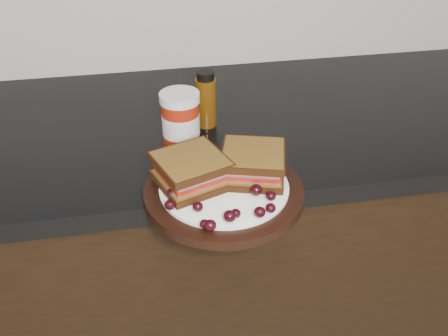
# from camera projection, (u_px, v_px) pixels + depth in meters

# --- Properties ---
(base_cabinets) EXTENTS (3.96, 0.58, 0.86)m
(base_cabinets) POSITION_uv_depth(u_px,v_px,m) (161.00, 275.00, 1.36)
(base_cabinets) COLOR black
(base_cabinets) RESTS_ON ground_plane
(countertop) EXTENTS (3.98, 0.60, 0.04)m
(countertop) POSITION_uv_depth(u_px,v_px,m) (146.00, 132.00, 1.11)
(countertop) COLOR black
(countertop) RESTS_ON base_cabinets
(plate) EXTENTS (0.28, 0.28, 0.02)m
(plate) POSITION_uv_depth(u_px,v_px,m) (224.00, 192.00, 0.87)
(plate) COLOR black
(plate) RESTS_ON countertop
(sandwich_left) EXTENTS (0.14, 0.14, 0.05)m
(sandwich_left) POSITION_uv_depth(u_px,v_px,m) (191.00, 171.00, 0.86)
(sandwich_left) COLOR brown
(sandwich_left) RESTS_ON plate
(sandwich_right) EXTENTS (0.14, 0.14, 0.05)m
(sandwich_right) POSITION_uv_depth(u_px,v_px,m) (253.00, 164.00, 0.88)
(sandwich_right) COLOR brown
(sandwich_right) RESTS_ON plate
(grape_0) EXTENTS (0.02, 0.02, 0.02)m
(grape_0) POSITION_uv_depth(u_px,v_px,m) (170.00, 205.00, 0.81)
(grape_0) COLOR black
(grape_0) RESTS_ON plate
(grape_1) EXTENTS (0.02, 0.02, 0.02)m
(grape_1) POSITION_uv_depth(u_px,v_px,m) (198.00, 207.00, 0.80)
(grape_1) COLOR black
(grape_1) RESTS_ON plate
(grape_2) EXTENTS (0.02, 0.02, 0.01)m
(grape_2) POSITION_uv_depth(u_px,v_px,m) (205.00, 224.00, 0.77)
(grape_2) COLOR black
(grape_2) RESTS_ON plate
(grape_3) EXTENTS (0.02, 0.02, 0.02)m
(grape_3) POSITION_uv_depth(u_px,v_px,m) (210.00, 225.00, 0.76)
(grape_3) COLOR black
(grape_3) RESTS_ON plate
(grape_4) EXTENTS (0.02, 0.02, 0.02)m
(grape_4) POSITION_uv_depth(u_px,v_px,m) (230.00, 216.00, 0.78)
(grape_4) COLOR black
(grape_4) RESTS_ON plate
(grape_5) EXTENTS (0.02, 0.02, 0.02)m
(grape_5) POSITION_uv_depth(u_px,v_px,m) (236.00, 213.00, 0.79)
(grape_5) COLOR black
(grape_5) RESTS_ON plate
(grape_6) EXTENTS (0.02, 0.02, 0.02)m
(grape_6) POSITION_uv_depth(u_px,v_px,m) (260.00, 212.00, 0.79)
(grape_6) COLOR black
(grape_6) RESTS_ON plate
(grape_7) EXTENTS (0.02, 0.02, 0.02)m
(grape_7) POSITION_uv_depth(u_px,v_px,m) (271.00, 208.00, 0.80)
(grape_7) COLOR black
(grape_7) RESTS_ON plate
(grape_8) EXTENTS (0.02, 0.02, 0.02)m
(grape_8) POSITION_uv_depth(u_px,v_px,m) (271.00, 196.00, 0.83)
(grape_8) COLOR black
(grape_8) RESTS_ON plate
(grape_9) EXTENTS (0.02, 0.02, 0.02)m
(grape_9) POSITION_uv_depth(u_px,v_px,m) (256.00, 190.00, 0.84)
(grape_9) COLOR black
(grape_9) RESTS_ON plate
(grape_10) EXTENTS (0.02, 0.02, 0.02)m
(grape_10) POSITION_uv_depth(u_px,v_px,m) (272.00, 175.00, 0.88)
(grape_10) COLOR black
(grape_10) RESTS_ON plate
(grape_11) EXTENTS (0.02, 0.02, 0.02)m
(grape_11) POSITION_uv_depth(u_px,v_px,m) (263.00, 173.00, 0.88)
(grape_11) COLOR black
(grape_11) RESTS_ON plate
(grape_12) EXTENTS (0.02, 0.02, 0.02)m
(grape_12) POSITION_uv_depth(u_px,v_px,m) (250.00, 164.00, 0.91)
(grape_12) COLOR black
(grape_12) RESTS_ON plate
(grape_13) EXTENTS (0.02, 0.02, 0.02)m
(grape_13) POSITION_uv_depth(u_px,v_px,m) (193.00, 167.00, 0.90)
(grape_13) COLOR black
(grape_13) RESTS_ON plate
(grape_14) EXTENTS (0.01, 0.01, 0.01)m
(grape_14) POSITION_uv_depth(u_px,v_px,m) (186.00, 172.00, 0.89)
(grape_14) COLOR black
(grape_14) RESTS_ON plate
(grape_15) EXTENTS (0.02, 0.02, 0.02)m
(grape_15) POSITION_uv_depth(u_px,v_px,m) (193.00, 185.00, 0.85)
(grape_15) COLOR black
(grape_15) RESTS_ON plate
(grape_16) EXTENTS (0.02, 0.02, 0.02)m
(grape_16) POSITION_uv_depth(u_px,v_px,m) (172.00, 193.00, 0.83)
(grape_16) COLOR black
(grape_16) RESTS_ON plate
(grape_17) EXTENTS (0.02, 0.02, 0.02)m
(grape_17) POSITION_uv_depth(u_px,v_px,m) (190.00, 168.00, 0.89)
(grape_17) COLOR black
(grape_17) RESTS_ON plate
(grape_18) EXTENTS (0.02, 0.02, 0.02)m
(grape_18) POSITION_uv_depth(u_px,v_px,m) (179.00, 179.00, 0.86)
(grape_18) COLOR black
(grape_18) RESTS_ON plate
(grape_19) EXTENTS (0.02, 0.02, 0.02)m
(grape_19) POSITION_uv_depth(u_px,v_px,m) (178.00, 180.00, 0.86)
(grape_19) COLOR black
(grape_19) RESTS_ON plate
(condiment_jar) EXTENTS (0.10, 0.10, 0.12)m
(condiment_jar) POSITION_uv_depth(u_px,v_px,m) (181.00, 120.00, 0.99)
(condiment_jar) COLOR #991F0B
(condiment_jar) RESTS_ON countertop
(oil_bottle) EXTENTS (0.05, 0.05, 0.12)m
(oil_bottle) POSITION_uv_depth(u_px,v_px,m) (206.00, 99.00, 1.06)
(oil_bottle) COLOR #502D08
(oil_bottle) RESTS_ON countertop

